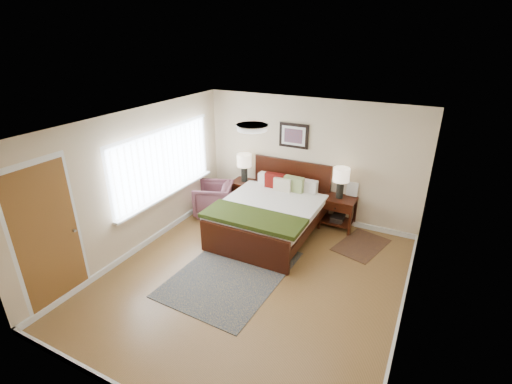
# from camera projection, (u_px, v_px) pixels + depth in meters

# --- Properties ---
(floor) EXTENTS (5.00, 5.00, 0.00)m
(floor) POSITION_uv_depth(u_px,v_px,m) (253.00, 278.00, 5.96)
(floor) COLOR brown
(floor) RESTS_ON ground
(back_wall) EXTENTS (4.50, 0.04, 2.50)m
(back_wall) POSITION_uv_depth(u_px,v_px,m) (309.00, 160.00, 7.51)
(back_wall) COLOR beige
(back_wall) RESTS_ON ground
(front_wall) EXTENTS (4.50, 0.04, 2.50)m
(front_wall) POSITION_uv_depth(u_px,v_px,m) (128.00, 314.00, 3.42)
(front_wall) COLOR beige
(front_wall) RESTS_ON ground
(left_wall) EXTENTS (0.04, 5.00, 2.50)m
(left_wall) POSITION_uv_depth(u_px,v_px,m) (137.00, 182.00, 6.40)
(left_wall) COLOR beige
(left_wall) RESTS_ON ground
(right_wall) EXTENTS (0.04, 5.00, 2.50)m
(right_wall) POSITION_uv_depth(u_px,v_px,m) (416.00, 245.00, 4.53)
(right_wall) COLOR beige
(right_wall) RESTS_ON ground
(ceiling) EXTENTS (4.50, 5.00, 0.02)m
(ceiling) POSITION_uv_depth(u_px,v_px,m) (252.00, 125.00, 4.96)
(ceiling) COLOR white
(ceiling) RESTS_ON back_wall
(window) EXTENTS (0.11, 2.72, 1.32)m
(window) POSITION_uv_depth(u_px,v_px,m) (165.00, 164.00, 6.90)
(window) COLOR silver
(window) RESTS_ON left_wall
(door) EXTENTS (0.06, 1.00, 2.18)m
(door) POSITION_uv_depth(u_px,v_px,m) (48.00, 238.00, 5.04)
(door) COLOR silver
(door) RESTS_ON ground
(ceil_fixture) EXTENTS (0.44, 0.44, 0.08)m
(ceil_fixture) POSITION_uv_depth(u_px,v_px,m) (252.00, 127.00, 4.98)
(ceil_fixture) COLOR white
(ceil_fixture) RESTS_ON ceiling
(bed) EXTENTS (1.81, 2.20, 1.18)m
(bed) POSITION_uv_depth(u_px,v_px,m) (271.00, 209.00, 7.05)
(bed) COLOR black
(bed) RESTS_ON ground
(wall_art) EXTENTS (0.62, 0.05, 0.50)m
(wall_art) POSITION_uv_depth(u_px,v_px,m) (294.00, 136.00, 7.44)
(wall_art) COLOR black
(wall_art) RESTS_ON back_wall
(nightstand_left) EXTENTS (0.52, 0.47, 0.62)m
(nightstand_left) POSITION_uv_depth(u_px,v_px,m) (244.00, 187.00, 8.18)
(nightstand_left) COLOR black
(nightstand_left) RESTS_ON ground
(nightstand_right) EXTENTS (0.66, 0.49, 0.65)m
(nightstand_right) POSITION_uv_depth(u_px,v_px,m) (338.00, 210.00, 7.34)
(nightstand_right) COLOR black
(nightstand_right) RESTS_ON ground
(lamp_left) EXTENTS (0.31, 0.31, 0.61)m
(lamp_left) POSITION_uv_depth(u_px,v_px,m) (244.00, 163.00, 7.98)
(lamp_left) COLOR black
(lamp_left) RESTS_ON nightstand_left
(lamp_right) EXTENTS (0.31, 0.31, 0.61)m
(lamp_right) POSITION_uv_depth(u_px,v_px,m) (341.00, 178.00, 7.08)
(lamp_right) COLOR black
(lamp_right) RESTS_ON nightstand_right
(armchair) EXTENTS (0.99, 0.97, 0.70)m
(armchair) POSITION_uv_depth(u_px,v_px,m) (214.00, 199.00, 7.92)
(armchair) COLOR brown
(armchair) RESTS_ON ground
(rug_persian) EXTENTS (1.68, 2.30, 0.01)m
(rug_persian) POSITION_uv_depth(u_px,v_px,m) (232.00, 273.00, 6.07)
(rug_persian) COLOR #0B1B3B
(rug_persian) RESTS_ON ground
(rug_navy) EXTENTS (0.96, 1.21, 0.01)m
(rug_navy) POSITION_uv_depth(u_px,v_px,m) (361.00, 245.00, 6.88)
(rug_navy) COLOR black
(rug_navy) RESTS_ON ground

